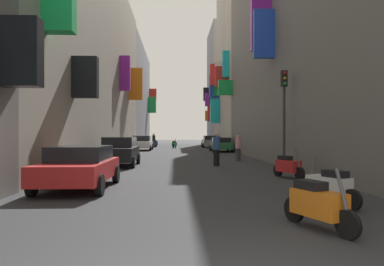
{
  "coord_description": "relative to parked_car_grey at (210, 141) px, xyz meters",
  "views": [
    {
      "loc": [
        -0.47,
        -3.12,
        1.7
      ],
      "look_at": [
        0.77,
        24.45,
        1.78
      ],
      "focal_mm": 33.87,
      "sensor_mm": 36.0,
      "label": 1
    }
  ],
  "objects": [
    {
      "name": "ground_plane",
      "position": [
        -3.82,
        -12.11,
        -0.78
      ],
      "size": [
        140.0,
        140.0,
        0.0
      ],
      "primitive_type": "plane",
      "color": "#2D2D30"
    },
    {
      "name": "building_left_mid_a",
      "position": [
        -11.81,
        -19.18,
        6.45
      ],
      "size": [
        7.31,
        30.84,
        14.46
      ],
      "color": "#9E9384",
      "rests_on": "ground"
    },
    {
      "name": "building_left_mid_b",
      "position": [
        -11.82,
        7.09,
        6.25
      ],
      "size": [
        7.31,
        21.64,
        14.06
      ],
      "color": "gray",
      "rests_on": "ground"
    },
    {
      "name": "building_right_mid_a",
      "position": [
        4.15,
        -7.65,
        9.67
      ],
      "size": [
        7.35,
        4.49,
        20.96
      ],
      "color": "#BCB29E",
      "rests_on": "ground"
    },
    {
      "name": "building_right_mid_b",
      "position": [
        4.16,
        -1.18,
        9.69
      ],
      "size": [
        7.3,
        8.45,
        21.0
      ],
      "color": "#B2A899",
      "rests_on": "ground"
    },
    {
      "name": "building_right_mid_c",
      "position": [
        4.15,
        4.87,
        7.49
      ],
      "size": [
        7.29,
        3.65,
        16.61
      ],
      "color": "#9E9384",
      "rests_on": "ground"
    },
    {
      "name": "building_right_far",
      "position": [
        4.17,
        12.29,
        8.42
      ],
      "size": [
        6.9,
        11.2,
        18.4
      ],
      "color": "gray",
      "rests_on": "ground"
    },
    {
      "name": "parked_car_grey",
      "position": [
        0.0,
        0.0,
        0.0
      ],
      "size": [
        1.99,
        4.25,
        1.5
      ],
      "color": "slate",
      "rests_on": "ground"
    },
    {
      "name": "parked_car_black",
      "position": [
        -7.3,
        -25.78,
        0.01
      ],
      "size": [
        1.94,
        3.94,
        1.53
      ],
      "color": "black",
      "rests_on": "ground"
    },
    {
      "name": "parked_car_red",
      "position": [
        -7.28,
        -33.83,
        -0.08
      ],
      "size": [
        2.01,
        4.07,
        1.32
      ],
      "color": "#B21E1E",
      "rests_on": "ground"
    },
    {
      "name": "parked_car_green",
      "position": [
        0.04,
        -10.75,
        -0.06
      ],
      "size": [
        1.93,
        4.29,
        1.36
      ],
      "color": "#236638",
      "rests_on": "ground"
    },
    {
      "name": "parked_car_white",
      "position": [
        -7.75,
        -7.22,
        0.0
      ],
      "size": [
        1.97,
        4.36,
        1.51
      ],
      "color": "white",
      "rests_on": "ground"
    },
    {
      "name": "scooter_blue",
      "position": [
        -6.91,
        2.24,
        -0.32
      ],
      "size": [
        0.6,
        1.75,
        1.13
      ],
      "color": "#2D4CAD",
      "rests_on": "ground"
    },
    {
      "name": "scooter_red",
      "position": [
        0.03,
        -31.49,
        -0.32
      ],
      "size": [
        0.78,
        1.73,
        1.13
      ],
      "color": "red",
      "rests_on": "ground"
    },
    {
      "name": "scooter_white",
      "position": [
        -0.65,
        -36.79,
        -0.32
      ],
      "size": [
        0.82,
        1.74,
        1.13
      ],
      "color": "silver",
      "rests_on": "ground"
    },
    {
      "name": "scooter_green",
      "position": [
        -4.45,
        -1.29,
        -0.32
      ],
      "size": [
        0.64,
        1.84,
        1.13
      ],
      "color": "#287F3D",
      "rests_on": "ground"
    },
    {
      "name": "scooter_orange",
      "position": [
        -1.77,
        -38.91,
        -0.32
      ],
      "size": [
        0.8,
        1.68,
        1.13
      ],
      "color": "orange",
      "rests_on": "ground"
    },
    {
      "name": "pedestrian_crossing",
      "position": [
        -0.37,
        -22.63,
        0.02
      ],
      "size": [
        0.4,
        0.4,
        1.63
      ],
      "color": "#363636",
      "rests_on": "ground"
    },
    {
      "name": "pedestrian_near_left",
      "position": [
        -7.01,
        -0.29,
        0.11
      ],
      "size": [
        0.54,
        0.54,
        1.78
      ],
      "color": "#373737",
      "rests_on": "ground"
    },
    {
      "name": "pedestrian_near_right",
      "position": [
        -2.13,
        -26.07,
        0.12
      ],
      "size": [
        0.51,
        0.51,
        1.8
      ],
      "color": "black",
      "rests_on": "ground"
    },
    {
      "name": "pedestrian_mid_street",
      "position": [
        -7.55,
        -16.67,
        0.04
      ],
      "size": [
        0.5,
        0.5,
        1.66
      ],
      "color": "#373737",
      "rests_on": "ground"
    },
    {
      "name": "traffic_light_near_corner",
      "position": [
        0.75,
        -28.63,
        2.36
      ],
      "size": [
        0.26,
        0.34,
        4.65
      ],
      "color": "#2D2D2D",
      "rests_on": "ground"
    }
  ]
}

